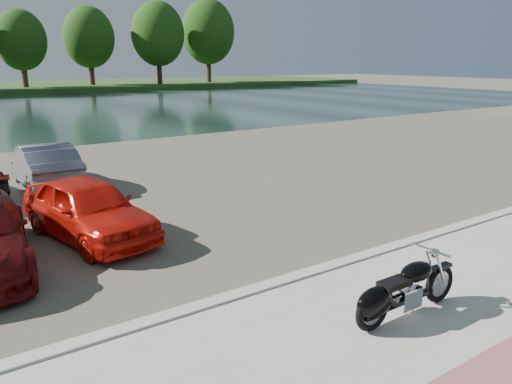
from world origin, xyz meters
TOP-DOWN VIEW (x-y plane):
  - ground at (0.00, 0.00)m, footprint 200.00×200.00m
  - promenade at (0.00, -1.00)m, footprint 60.00×6.00m
  - kerb at (0.00, 2.00)m, footprint 60.00×0.30m
  - parking_lot at (0.00, 11.00)m, footprint 60.00×18.00m
  - river at (0.00, 40.00)m, footprint 120.00×40.00m
  - far_trees at (4.36, 65.79)m, footprint 70.25×10.68m
  - motorcycle at (-0.79, -0.16)m, footprint 2.33×0.75m
  - car_4 at (-3.66, 6.59)m, footprint 2.49×4.49m
  - car_9 at (-3.38, 12.35)m, footprint 1.58×4.45m

SIDE VIEW (x-z plane):
  - ground at x=0.00m, z-range 0.00..0.00m
  - river at x=0.00m, z-range 0.00..0.00m
  - parking_lot at x=0.00m, z-range 0.00..0.04m
  - promenade at x=0.00m, z-range 0.00..0.10m
  - kerb at x=0.00m, z-range 0.00..0.14m
  - motorcycle at x=-0.79m, z-range 0.04..1.09m
  - car_4 at x=-3.66m, z-range 0.04..1.49m
  - car_9 at x=-3.38m, z-range 0.04..1.50m
  - far_trees at x=4.36m, z-range 1.23..13.75m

